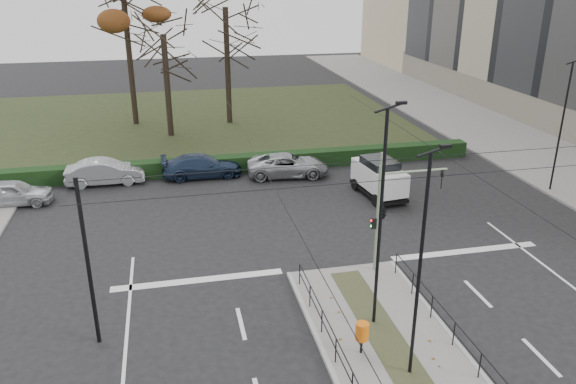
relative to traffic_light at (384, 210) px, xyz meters
name	(u,v)px	position (x,y,z in m)	size (l,w,h in m)	color
ground	(384,340)	(-1.59, -4.50, -2.83)	(140.00, 140.00, 0.00)	black
sidewalk_east	(500,136)	(16.41, 17.50, -2.76)	(8.00, 90.00, 0.14)	slate
park	(177,121)	(-7.59, 27.50, -2.78)	(38.00, 26.00, 0.10)	#263118
hedge	(183,167)	(-7.59, 14.10, -2.33)	(38.00, 1.00, 1.00)	black
median_railing	(419,364)	(-1.59, -7.10, -1.85)	(4.14, 13.24, 0.92)	black
catenary	(373,230)	(-1.59, -2.88, 0.59)	(20.00, 34.00, 6.00)	black
traffic_light	(384,210)	(0.00, 0.00, 0.00)	(3.18, 1.76, 4.62)	gray
litter_bin	(362,332)	(-2.67, -5.16, -1.88)	(0.44, 0.44, 1.13)	black
streetlamp_median_near	(420,266)	(-1.49, -6.42, 1.07)	(0.62, 0.13, 7.40)	black
streetlamp_median_far	(381,219)	(-1.63, -3.61, 1.36)	(0.67, 0.14, 7.97)	black
streetlamp_sidewalk	(562,126)	(12.93, 6.65, 1.08)	(0.62, 0.13, 7.41)	black
parked_car_first	(13,193)	(-16.79, 11.13, -2.13)	(1.65, 4.09, 1.39)	#9B9EA2
parked_car_second	(105,172)	(-12.18, 13.45, -2.08)	(1.58, 4.53, 1.49)	#9B9EA2
parked_car_third	(202,166)	(-6.49, 13.46, -2.13)	(1.97, 4.85, 1.41)	#1D2B44
parked_car_fourth	(288,165)	(-1.27, 12.51, -2.14)	(2.30, 4.99, 1.39)	#9B9EA2
white_van	(379,177)	(2.99, 8.14, -1.68)	(2.23, 4.13, 2.18)	silver
bare_tree_center	(226,16)	(-3.27, 26.14, 5.75)	(6.59, 6.59, 12.16)	black
bare_tree_near	(164,42)	(-8.15, 23.15, 4.22)	(5.55, 5.55, 9.98)	black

